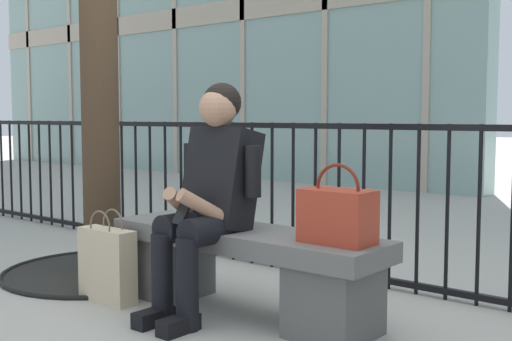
% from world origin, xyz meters
% --- Properties ---
extents(ground_plane, '(60.00, 60.00, 0.00)m').
position_xyz_m(ground_plane, '(0.00, 0.00, 0.00)').
color(ground_plane, '#B2ADA3').
extents(stone_bench, '(1.60, 0.44, 0.45)m').
position_xyz_m(stone_bench, '(0.00, 0.00, 0.27)').
color(stone_bench, slate).
rests_on(stone_bench, ground).
extents(seated_person_with_phone, '(0.52, 0.66, 1.21)m').
position_xyz_m(seated_person_with_phone, '(-0.12, -0.13, 0.65)').
color(seated_person_with_phone, black).
rests_on(seated_person_with_phone, ground).
extents(handbag_on_bench, '(0.34, 0.19, 0.37)m').
position_xyz_m(handbag_on_bench, '(0.58, -0.01, 0.58)').
color(handbag_on_bench, '#B23823').
rests_on(handbag_on_bench, stone_bench).
extents(shopping_bag, '(0.37, 0.13, 0.52)m').
position_xyz_m(shopping_bag, '(-0.73, -0.32, 0.21)').
color(shopping_bag, beige).
rests_on(shopping_bag, ground).
extents(plaza_railing, '(8.97, 0.04, 1.00)m').
position_xyz_m(plaza_railing, '(0.00, 0.92, 0.51)').
color(plaza_railing, black).
rests_on(plaza_railing, ground).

